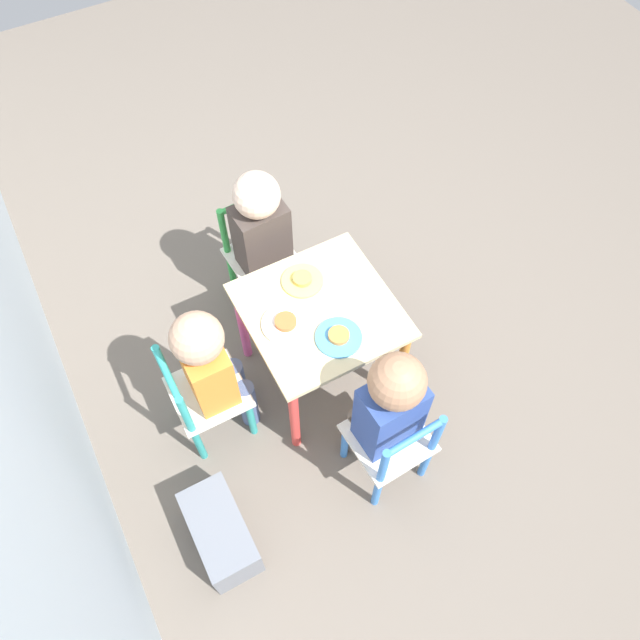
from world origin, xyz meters
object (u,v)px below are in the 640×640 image
Objects in this scene: kids_table at (320,322)px; plate_right at (302,280)px; chair_blue at (392,445)px; child_right at (263,234)px; child_left at (388,406)px; chair_teal at (203,396)px; chair_green at (260,256)px; plate_left at (339,337)px; child_back at (211,365)px; storage_bin at (221,533)px; plate_back at (286,323)px.

plate_right reaches higher than kids_table.
chair_blue is 0.92m from child_right.
chair_teal is at bearing -42.90° from child_left.
chair_green is at bearing 90.00° from child_right.
chair_blue is at bearing -90.08° from child_right.
child_right is at bearing -89.93° from child_left.
kids_table is at bearing 180.00° from plate_right.
child_left is (0.06, 0.00, 0.21)m from chair_blue.
plate_left is 0.27m from plate_right.
child_right is at bearing -47.46° from chair_teal.
child_left is 0.56m from plate_right.
plate_right is (0.13, -0.42, 0.05)m from child_back.
child_right is at bearing 4.50° from plate_right.
child_left is 0.74m from storage_bin.
kids_table is 0.16m from plate_left.
plate_left is (0.29, 0.02, 0.03)m from child_left.
child_back is at bearing -24.88° from storage_bin.
chair_teal is 3.41× the size of plate_right.
plate_back is at bearing -74.66° from chair_blue.
chair_blue is at bearing -133.54° from chair_teal.
chair_blue is 3.41× the size of plate_right.
chair_blue is (-0.48, -0.02, -0.15)m from kids_table.
child_right reaches higher than chair_teal.
child_left reaches higher than child_right.
plate_back is (-0.42, 0.11, 0.04)m from child_right.
chair_blue is 0.71× the size of child_back.
child_back is at bearing -90.00° from chair_teal.
child_back is 0.29m from plate_back.
storage_bin is (0.05, 0.64, -0.15)m from chair_blue.
chair_teal reaches higher than plate_back.
plate_left and plate_right have the same top height.
child_right reaches higher than chair_blue.
plate_back is at bearing -72.67° from child_left.
chair_green is at bearing -43.47° from chair_teal.
chair_blue is 0.69× the size of child_right.
chair_green and chair_teal have the same top height.
child_back reaches higher than kids_table.
plate_back is at bearing -89.99° from child_back.
storage_bin is at bearing 131.50° from plate_back.
chair_green is 0.69× the size of child_right.
chair_green is 3.06× the size of plate_back.
chair_blue is 1.00× the size of chair_teal.
child_right is 2.27× the size of storage_bin.
plate_left is (-0.13, -0.42, 0.05)m from child_back.
storage_bin is (-0.85, 0.60, -0.36)m from child_right.
chair_teal reaches higher than kids_table.
chair_green is 1.10m from storage_bin.
child_left is at bearing -133.62° from child_back.
chair_green is 3.21× the size of plate_left.
child_back is at bearing -50.10° from chair_blue.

